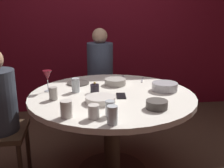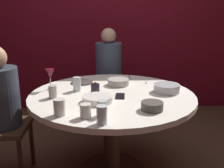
# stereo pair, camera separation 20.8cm
# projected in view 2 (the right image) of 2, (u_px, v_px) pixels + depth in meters

# --- Properties ---
(back_wall) EXTENTS (6.00, 0.10, 2.60)m
(back_wall) POSITION_uv_depth(u_px,v_px,m) (107.00, 16.00, 3.56)
(back_wall) COLOR maroon
(back_wall) RESTS_ON ground
(dining_table) EXTENTS (1.32, 1.32, 0.73)m
(dining_table) POSITION_uv_depth(u_px,v_px,m) (112.00, 111.00, 2.14)
(dining_table) COLOR silver
(dining_table) RESTS_ON ground
(seated_diner_left) EXTENTS (0.40, 0.40, 1.12)m
(seated_diner_left) POSITION_uv_depth(u_px,v_px,m) (0.00, 99.00, 2.08)
(seated_diner_left) COLOR #3F2D1E
(seated_diner_left) RESTS_ON ground
(seated_diner_back) EXTENTS (0.40, 0.40, 1.19)m
(seated_diner_back) POSITION_uv_depth(u_px,v_px,m) (109.00, 69.00, 3.01)
(seated_diner_back) COLOR #3F2D1E
(seated_diner_back) RESTS_ON ground
(candle_holder) EXTENTS (0.07, 0.07, 0.09)m
(candle_holder) POSITION_uv_depth(u_px,v_px,m) (95.00, 88.00, 2.12)
(candle_holder) COLOR black
(candle_holder) RESTS_ON dining_table
(wine_glass) EXTENTS (0.08, 0.08, 0.18)m
(wine_glass) POSITION_uv_depth(u_px,v_px,m) (50.00, 75.00, 2.18)
(wine_glass) COLOR silver
(wine_glass) RESTS_ON dining_table
(dinner_plate) EXTENTS (0.20, 0.20, 0.01)m
(dinner_plate) POSITION_uv_depth(u_px,v_px,m) (82.00, 82.00, 2.41)
(dinner_plate) COLOR #4C4742
(dinner_plate) RESTS_ON dining_table
(cell_phone) EXTENTS (0.08, 0.15, 0.01)m
(cell_phone) POSITION_uv_depth(u_px,v_px,m) (120.00, 96.00, 2.03)
(cell_phone) COLOR black
(cell_phone) RESTS_ON dining_table
(bowl_serving_large) EXTENTS (0.21, 0.21, 0.07)m
(bowl_serving_large) POSITION_uv_depth(u_px,v_px,m) (167.00, 88.00, 2.13)
(bowl_serving_large) COLOR #B7B7BC
(bowl_serving_large) RESTS_ON dining_table
(bowl_salad_center) EXTENTS (0.15, 0.15, 0.06)m
(bowl_salad_center) POSITION_uv_depth(u_px,v_px,m) (152.00, 106.00, 1.74)
(bowl_salad_center) COLOR #4C4742
(bowl_salad_center) RESTS_ON dining_table
(bowl_small_white) EXTENTS (0.22, 0.22, 0.05)m
(bowl_small_white) POSITION_uv_depth(u_px,v_px,m) (98.00, 99.00, 1.90)
(bowl_small_white) COLOR silver
(bowl_small_white) RESTS_ON dining_table
(bowl_sauce_side) EXTENTS (0.19, 0.19, 0.06)m
(bowl_sauce_side) POSITION_uv_depth(u_px,v_px,m) (118.00, 82.00, 2.34)
(bowl_sauce_side) COLOR #B2ADA3
(bowl_sauce_side) RESTS_ON dining_table
(cup_near_candle) EXTENTS (0.06, 0.06, 0.11)m
(cup_near_candle) POSITION_uv_depth(u_px,v_px,m) (102.00, 115.00, 1.52)
(cup_near_candle) COLOR silver
(cup_near_candle) RESTS_ON dining_table
(cup_by_left_diner) EXTENTS (0.07, 0.07, 0.09)m
(cup_by_left_diner) POSITION_uv_depth(u_px,v_px,m) (86.00, 111.00, 1.62)
(cup_by_left_diner) COLOR silver
(cup_by_left_diner) RESTS_ON dining_table
(cup_by_right_diner) EXTENTS (0.08, 0.08, 0.11)m
(cup_by_right_diner) POSITION_uv_depth(u_px,v_px,m) (60.00, 107.00, 1.65)
(cup_by_right_diner) COLOR silver
(cup_by_right_diner) RESTS_ON dining_table
(cup_center_front) EXTENTS (0.06, 0.06, 0.12)m
(cup_center_front) POSITION_uv_depth(u_px,v_px,m) (77.00, 84.00, 2.16)
(cup_center_front) COLOR silver
(cup_center_front) RESTS_ON dining_table
(cup_far_edge) EXTENTS (0.06, 0.06, 0.10)m
(cup_far_edge) POSITION_uv_depth(u_px,v_px,m) (102.00, 108.00, 1.65)
(cup_far_edge) COLOR silver
(cup_far_edge) RESTS_ON dining_table
(cup_beside_wine) EXTENTS (0.06, 0.06, 0.10)m
(cup_beside_wine) POSITION_uv_depth(u_px,v_px,m) (53.00, 92.00, 1.99)
(cup_beside_wine) COLOR #B2ADA3
(cup_beside_wine) RESTS_ON dining_table
(fork_near_plate) EXTENTS (0.07, 0.18, 0.01)m
(fork_near_plate) POSITION_uv_depth(u_px,v_px,m) (147.00, 81.00, 2.48)
(fork_near_plate) COLOR #B7B7BC
(fork_near_plate) RESTS_ON dining_table
(knife_near_plate) EXTENTS (0.02, 0.18, 0.01)m
(knife_near_plate) POSITION_uv_depth(u_px,v_px,m) (130.00, 78.00, 2.59)
(knife_near_plate) COLOR #B7B7BC
(knife_near_plate) RESTS_ON dining_table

